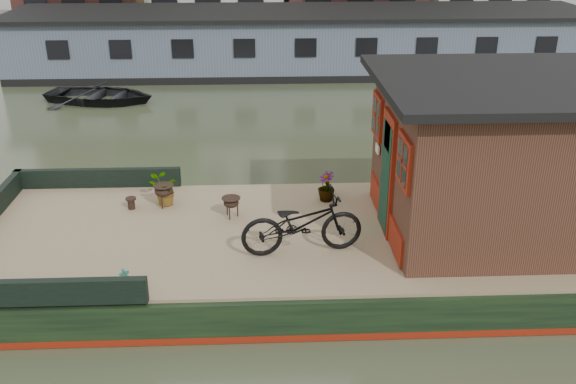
{
  "coord_description": "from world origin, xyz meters",
  "views": [
    {
      "loc": [
        -1.5,
        -9.04,
        5.3
      ],
      "look_at": [
        -1.08,
        0.5,
        1.1
      ],
      "focal_mm": 40.0,
      "sensor_mm": 36.0,
      "label": 1
    }
  ],
  "objects_px": {
    "brazier_front": "(231,207)",
    "brazier_rear": "(164,196)",
    "dinghy": "(100,91)",
    "cabin": "(503,155)",
    "bicycle": "(302,223)"
  },
  "relations": [
    {
      "from": "bicycle",
      "to": "brazier_rear",
      "type": "bearing_deg",
      "value": 44.97
    },
    {
      "from": "cabin",
      "to": "brazier_front",
      "type": "relative_size",
      "value": 11.31
    },
    {
      "from": "cabin",
      "to": "dinghy",
      "type": "height_order",
      "value": "cabin"
    },
    {
      "from": "bicycle",
      "to": "brazier_rear",
      "type": "relative_size",
      "value": 4.56
    },
    {
      "from": "bicycle",
      "to": "dinghy",
      "type": "bearing_deg",
      "value": 18.88
    },
    {
      "from": "bicycle",
      "to": "dinghy",
      "type": "height_order",
      "value": "bicycle"
    },
    {
      "from": "cabin",
      "to": "dinghy",
      "type": "bearing_deg",
      "value": 130.34
    },
    {
      "from": "brazier_front",
      "to": "dinghy",
      "type": "height_order",
      "value": "brazier_front"
    },
    {
      "from": "dinghy",
      "to": "cabin",
      "type": "bearing_deg",
      "value": -126.84
    },
    {
      "from": "brazier_front",
      "to": "brazier_rear",
      "type": "bearing_deg",
      "value": 157.51
    },
    {
      "from": "bicycle",
      "to": "dinghy",
      "type": "xyz_separation_m",
      "value": [
        -5.4,
        10.71,
        -0.78
      ]
    },
    {
      "from": "brazier_rear",
      "to": "cabin",
      "type": "bearing_deg",
      "value": -10.77
    },
    {
      "from": "cabin",
      "to": "dinghy",
      "type": "relative_size",
      "value": 1.22
    },
    {
      "from": "bicycle",
      "to": "dinghy",
      "type": "distance_m",
      "value": 12.02
    },
    {
      "from": "bicycle",
      "to": "brazier_front",
      "type": "distance_m",
      "value": 1.66
    }
  ]
}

